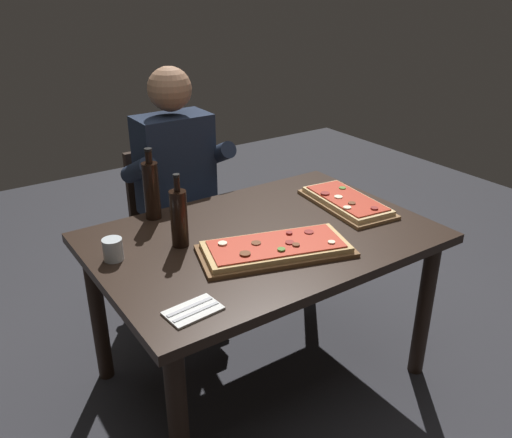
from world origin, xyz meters
TOP-DOWN VIEW (x-y plane):
  - ground_plane at (0.00, 0.00)m, footprint 6.40×6.40m
  - dining_table at (0.00, 0.00)m, footprint 1.40×0.96m
  - pizza_rectangular_front at (-0.05, -0.17)m, footprint 0.65×0.43m
  - pizza_rectangular_left at (0.50, 0.02)m, footprint 0.29×0.51m
  - wine_bottle_dark at (-0.31, 0.41)m, footprint 0.07×0.07m
  - oil_bottle_amber at (-0.33, 0.10)m, footprint 0.07×0.07m
  - tumbler_near_camera at (-0.60, 0.14)m, footprint 0.08×0.08m
  - napkin_cutlery_set at (-0.51, -0.34)m, footprint 0.19×0.13m
  - diner_chair at (-0.02, 0.86)m, footprint 0.44×0.44m
  - seated_diner at (-0.02, 0.74)m, footprint 0.53×0.41m

SIDE VIEW (x-z plane):
  - ground_plane at x=0.00m, z-range 0.00..0.00m
  - diner_chair at x=-0.02m, z-range 0.05..0.92m
  - dining_table at x=0.00m, z-range 0.27..1.01m
  - seated_diner at x=-0.02m, z-range 0.08..1.41m
  - napkin_cutlery_set at x=-0.51m, z-range 0.74..0.75m
  - pizza_rectangular_left at x=0.50m, z-range 0.74..0.78m
  - pizza_rectangular_front at x=-0.05m, z-range 0.73..0.78m
  - tumbler_near_camera at x=-0.60m, z-range 0.73..0.82m
  - oil_bottle_amber at x=-0.33m, z-range 0.71..1.01m
  - wine_bottle_dark at x=-0.31m, z-range 0.71..1.04m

